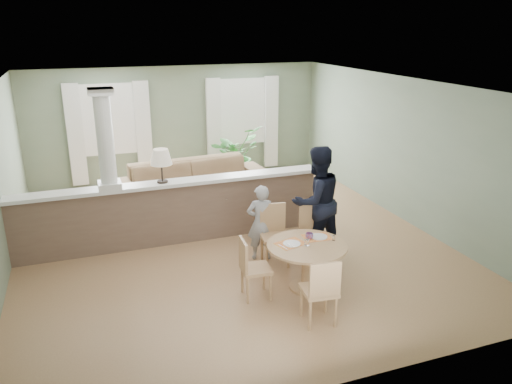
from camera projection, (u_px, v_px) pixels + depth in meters
name	position (u px, v px, depth m)	size (l,w,h in m)	color
ground	(227.00, 239.00, 8.84)	(8.00, 8.00, 0.00)	tan
room_shell	(214.00, 132.00, 8.81)	(7.02, 8.02, 2.71)	gray
pony_wall	(168.00, 205.00, 8.47)	(5.32, 0.38, 2.70)	brown
sofa	(194.00, 185.00, 10.25)	(3.21, 1.25, 0.94)	olive
houseplant	(235.00, 154.00, 11.85)	(1.21, 1.05, 1.35)	#326E2C
dining_table	(307.00, 253.00, 7.05)	(1.13, 1.13, 0.78)	tan
chair_far_boy	(274.00, 231.00, 7.84)	(0.49, 0.49, 0.95)	tan
chair_far_man	(313.00, 230.00, 7.92)	(0.49, 0.49, 0.93)	tan
chair_near	(321.00, 289.00, 6.17)	(0.46, 0.46, 0.92)	tan
chair_side	(251.00, 266.00, 6.82)	(0.43, 0.43, 0.87)	tan
child_person	(261.00, 222.00, 7.94)	(0.45, 0.30, 1.24)	#95959A
man_person	(316.00, 201.00, 8.03)	(0.88, 0.69, 1.82)	black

